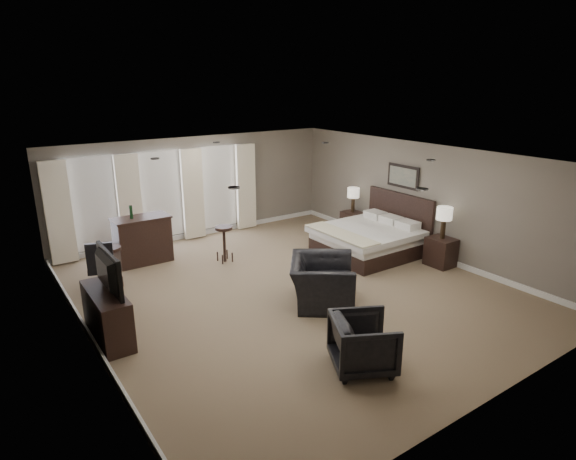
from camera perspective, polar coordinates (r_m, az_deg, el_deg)
room at (r=9.08m, az=0.40°, el=0.37°), size 7.60×8.60×2.64m
window_bay at (r=12.21m, az=-14.74°, el=3.78°), size 5.25×0.20×2.30m
bed at (r=11.32m, az=9.25°, el=0.30°), size 2.12×2.02×1.35m
nightstand_near at (r=11.16m, az=17.64°, el=-2.49°), size 0.48×0.58×0.64m
nightstand_far at (r=13.02m, az=7.61°, el=0.90°), size 0.44×0.53×0.58m
lamp_near at (r=10.96m, az=17.96°, el=0.81°), size 0.34×0.34×0.70m
lamp_far at (r=12.86m, az=7.72°, el=3.55°), size 0.32×0.32×0.66m
wall_art at (r=11.85m, az=13.45°, el=6.19°), size 0.04×0.96×0.56m
dresser at (r=8.22m, az=-20.63°, el=-9.44°), size 0.45×1.39×0.81m
tv at (r=8.02m, az=-21.00°, el=-6.38°), size 0.66×1.15×0.15m
armchair_near at (r=8.82m, az=4.06°, el=-5.26°), size 1.46×1.54×1.13m
armchair_far at (r=7.05m, az=8.94°, el=-12.85°), size 1.09×1.12×0.87m
bar_counter at (r=11.24m, az=-16.84°, el=-1.10°), size 1.23×0.64×1.07m
bar_stool_left at (r=10.18m, az=-20.04°, el=-4.10°), size 0.41×0.41×0.82m
bar_stool_right at (r=10.93m, az=-7.55°, el=-1.67°), size 0.47×0.47×0.83m
desk_chair at (r=9.88m, az=-21.09°, el=-4.02°), size 0.72×0.72×1.10m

